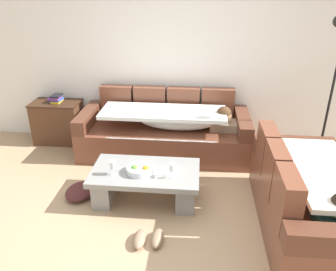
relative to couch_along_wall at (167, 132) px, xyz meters
The scene contains 14 objects.
ground_plane 1.66m from the couch_along_wall, 85.57° to the right, with size 14.00×14.00×0.00m, color tan.
back_wall 1.15m from the couch_along_wall, 76.53° to the left, with size 9.00×0.10×2.70m, color white.
couch_along_wall is the anchor object (origin of this frame).
couch_near_window 2.16m from the couch_along_wall, 43.92° to the right, with size 0.92×1.78×0.88m.
coffee_table 1.19m from the couch_along_wall, 96.06° to the right, with size 1.20×0.68×0.38m.
fruit_bowl 1.25m from the couch_along_wall, 98.29° to the right, with size 0.28×0.28×0.10m.
wine_glass_near_left 1.39m from the couch_along_wall, 109.22° to the right, with size 0.07×0.07×0.17m.
wine_glass_near_right 1.32m from the couch_along_wall, 81.90° to the right, with size 0.07×0.07×0.17m.
open_magazine 1.21m from the couch_along_wall, 84.59° to the right, with size 0.28×0.21×0.01m, color white.
side_cabinet 1.71m from the couch_along_wall, behind, with size 0.72×0.44×0.64m.
book_stack_on_cabinet 1.73m from the couch_along_wall, behind, with size 0.19×0.21×0.11m.
floor_lamp 2.20m from the couch_along_wall, ahead, with size 0.33×0.31×1.95m.
pair_of_shoes 1.90m from the couch_along_wall, 89.77° to the right, with size 0.29×0.30×0.09m.
crumpled_garment 1.52m from the couch_along_wall, 127.18° to the right, with size 0.40×0.32×0.12m, color #4C2323.
Camera 1 is at (0.31, -2.75, 2.30)m, focal length 36.08 mm.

